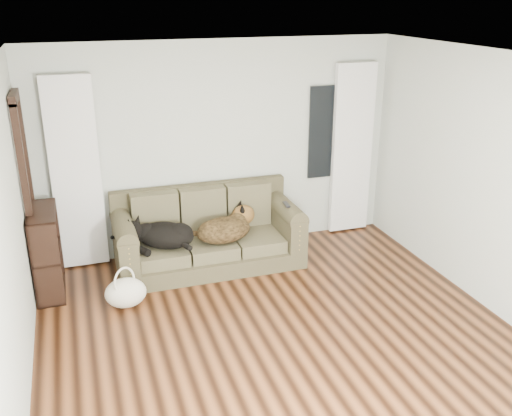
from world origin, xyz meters
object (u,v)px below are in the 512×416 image
object	(u,v)px
sofa	(208,230)
dog_black_lab	(162,236)
dog_shepherd	(226,228)
bookshelf	(47,250)
tote_bag	(126,293)

from	to	relation	value
sofa	dog_black_lab	size ratio (longest dim) A/B	3.20
sofa	dog_black_lab	bearing A→B (deg)	-173.55
sofa	dog_shepherd	world-z (taller)	sofa
dog_black_lab	bookshelf	size ratio (longest dim) A/B	0.71
dog_black_lab	tote_bag	world-z (taller)	dog_black_lab
dog_shepherd	dog_black_lab	bearing A→B (deg)	-15.29
dog_black_lab	bookshelf	distance (m)	1.25
dog_black_lab	tote_bag	size ratio (longest dim) A/B	1.57
sofa	dog_black_lab	distance (m)	0.57
dog_shepherd	tote_bag	world-z (taller)	dog_shepherd
tote_bag	bookshelf	size ratio (longest dim) A/B	0.45
bookshelf	sofa	bearing A→B (deg)	3.40
sofa	bookshelf	size ratio (longest dim) A/B	2.28
sofa	tote_bag	distance (m)	1.30
bookshelf	dog_black_lab	bearing A→B (deg)	1.75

